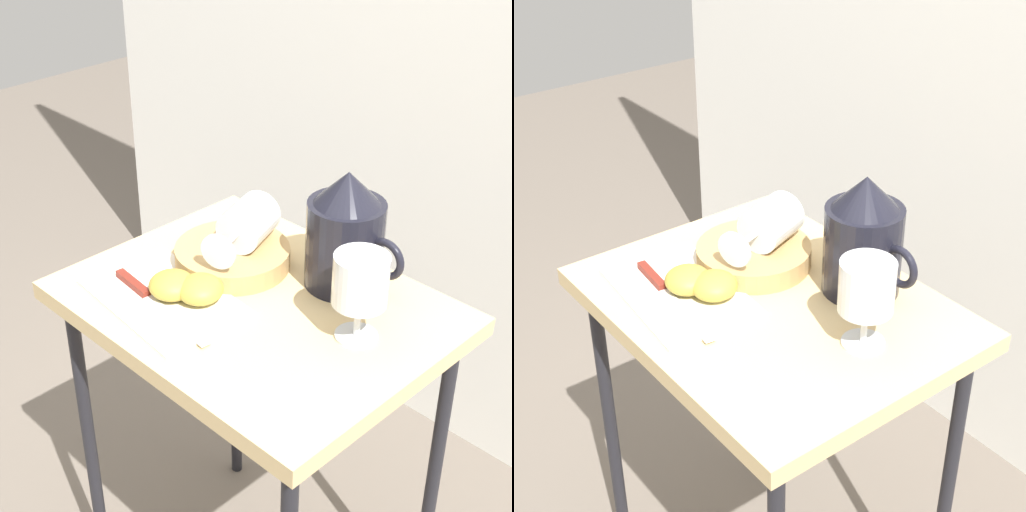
{
  "view_description": "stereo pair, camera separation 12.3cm",
  "coord_description": "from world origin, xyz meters",
  "views": [
    {
      "loc": [
        0.76,
        -0.74,
        1.39
      ],
      "look_at": [
        0.0,
        0.0,
        0.76
      ],
      "focal_mm": 56.98,
      "sensor_mm": 36.0,
      "label": 1
    },
    {
      "loc": [
        0.84,
        -0.65,
        1.39
      ],
      "look_at": [
        0.0,
        0.0,
        0.76
      ],
      "focal_mm": 56.98,
      "sensor_mm": 36.0,
      "label": 2
    }
  ],
  "objects": [
    {
      "name": "apple_half_left",
      "position": [
        -0.1,
        -0.09,
        0.7
      ],
      "size": [
        0.07,
        0.07,
        0.04
      ],
      "primitive_type": "ellipsoid",
      "color": "#B29938",
      "rests_on": "linen_napkin"
    },
    {
      "name": "wine_glass_upright",
      "position": [
        0.17,
        0.04,
        0.77
      ],
      "size": [
        0.08,
        0.08,
        0.14
      ],
      "color": "silver",
      "rests_on": "table"
    },
    {
      "name": "knife",
      "position": [
        -0.12,
        -0.12,
        0.69
      ],
      "size": [
        0.24,
        0.04,
        0.01
      ],
      "color": "silver",
      "rests_on": "linen_napkin"
    },
    {
      "name": "apple_half_right",
      "position": [
        -0.06,
        -0.07,
        0.7
      ],
      "size": [
        0.07,
        0.07,
        0.04
      ],
      "primitive_type": "ellipsoid",
      "color": "#B29938",
      "rests_on": "linen_napkin"
    },
    {
      "name": "wine_glass_tipped_near",
      "position": [
        -0.09,
        0.07,
        0.75
      ],
      "size": [
        0.12,
        0.17,
        0.08
      ],
      "color": "silver",
      "rests_on": "basket_tray"
    },
    {
      "name": "basket_tray",
      "position": [
        -0.1,
        0.04,
        0.7
      ],
      "size": [
        0.19,
        0.19,
        0.03
      ],
      "primitive_type": "cylinder",
      "color": "tan",
      "rests_on": "table"
    },
    {
      "name": "table",
      "position": [
        0.0,
        0.0,
        0.61
      ],
      "size": [
        0.58,
        0.45,
        0.68
      ],
      "color": "tan",
      "rests_on": "ground_plane"
    },
    {
      "name": "curtain_drape",
      "position": [
        0.0,
        0.66,
        0.99
      ],
      "size": [
        2.4,
        0.03,
        1.99
      ],
      "primitive_type": "cube",
      "color": "white",
      "rests_on": "ground_plane"
    },
    {
      "name": "linen_napkin",
      "position": [
        -0.1,
        -0.1,
        0.68
      ],
      "size": [
        0.27,
        0.19,
        0.0
      ],
      "primitive_type": "cube",
      "rotation": [
        0.0,
        0.0,
        -0.09
      ],
      "color": "silver",
      "rests_on": "table"
    },
    {
      "name": "pitcher",
      "position": [
        0.06,
        0.13,
        0.76
      ],
      "size": [
        0.18,
        0.12,
        0.2
      ],
      "color": "black",
      "rests_on": "table"
    }
  ]
}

